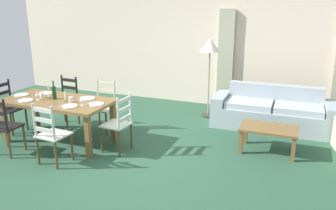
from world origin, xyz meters
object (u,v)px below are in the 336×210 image
(dining_table, at_px, (58,105))
(wine_bottle, at_px, (54,92))
(coffee_table, at_px, (269,131))
(wine_glass_near_left, at_px, (37,94))
(coffee_cup_secondary, at_px, (42,95))
(couch, at_px, (273,113))
(dining_chair_near_right, at_px, (51,134))
(dining_chair_head_west, at_px, (8,107))
(dining_chair_far_left, at_px, (66,101))
(dining_chair_head_east, at_px, (119,123))
(standing_lamp, at_px, (210,50))
(coffee_cup_primary, at_px, (71,100))
(dining_chair_near_left, at_px, (3,126))
(wine_glass_near_right, at_px, (81,99))
(dining_chair_far_right, at_px, (103,106))

(dining_table, xyz_separation_m, wine_bottle, (-0.07, 0.02, 0.20))
(wine_bottle, relative_size, coffee_table, 0.35)
(wine_glass_near_left, distance_m, coffee_cup_secondary, 0.16)
(couch, distance_m, coffee_table, 1.22)
(dining_chair_near_right, bearing_deg, dining_chair_head_west, 153.82)
(dining_chair_far_left, relative_size, couch, 0.42)
(dining_chair_head_east, bearing_deg, dining_chair_near_right, -131.69)
(coffee_table, relative_size, standing_lamp, 0.55)
(dining_chair_near_right, relative_size, coffee_cup_primary, 10.67)
(dining_chair_head_west, xyz_separation_m, wine_bottle, (1.10, -0.01, 0.39))
(coffee_table, bearing_deg, dining_chair_head_west, -169.59)
(dining_chair_near_right, xyz_separation_m, dining_chair_far_left, (-0.88, 1.51, 0.00))
(dining_chair_near_right, xyz_separation_m, coffee_cup_secondary, (-0.79, 0.78, 0.32))
(dining_chair_head_east, xyz_separation_m, coffee_table, (2.26, 0.87, -0.12))
(dining_chair_near_left, distance_m, wine_glass_near_left, 0.76)
(dining_table, bearing_deg, wine_glass_near_left, -155.46)
(dining_chair_head_west, bearing_deg, coffee_table, 10.41)
(standing_lamp, bearing_deg, wine_glass_near_right, -120.94)
(coffee_table, bearing_deg, coffee_cup_primary, -163.77)
(coffee_cup_primary, bearing_deg, dining_chair_far_left, 132.73)
(wine_glass_near_right, bearing_deg, dining_chair_near_left, -148.45)
(dining_chair_near_left, bearing_deg, dining_chair_far_left, 88.13)
(wine_glass_near_right, relative_size, coffee_cup_primary, 1.79)
(coffee_table, bearing_deg, dining_chair_near_left, -156.97)
(dining_chair_head_east, relative_size, wine_glass_near_left, 5.96)
(dining_table, bearing_deg, dining_chair_head_west, 178.19)
(dining_table, height_order, dining_chair_near_right, dining_chair_near_right)
(wine_bottle, relative_size, wine_glass_near_left, 1.96)
(couch, bearing_deg, dining_chair_near_left, -143.23)
(wine_glass_near_left, distance_m, wine_glass_near_right, 0.89)
(wine_bottle, height_order, coffee_table, wine_bottle)
(coffee_cup_primary, bearing_deg, dining_chair_near_right, -77.24)
(wine_glass_near_right, bearing_deg, wine_glass_near_left, -179.60)
(dining_chair_near_right, bearing_deg, wine_glass_near_left, 140.46)
(wine_glass_near_left, bearing_deg, dining_chair_head_west, 168.84)
(wine_glass_near_left, bearing_deg, couch, 31.26)
(dining_chair_head_west, bearing_deg, wine_glass_near_left, -11.16)
(dining_chair_near_left, bearing_deg, dining_table, 59.42)
(dining_chair_far_right, bearing_deg, wine_bottle, -125.21)
(standing_lamp, bearing_deg, wine_glass_near_left, -133.96)
(coffee_cup_secondary, bearing_deg, wine_glass_near_left, -81.10)
(dining_table, height_order, dining_chair_head_west, dining_chair_head_west)
(dining_chair_near_right, relative_size, wine_bottle, 3.04)
(wine_glass_near_right, bearing_deg, dining_chair_head_west, 174.60)
(dining_chair_near_left, bearing_deg, couch, 36.77)
(dining_chair_far_right, bearing_deg, wine_glass_near_left, -129.93)
(dining_chair_far_left, bearing_deg, dining_chair_far_right, -0.06)
(dining_table, xyz_separation_m, couch, (3.38, 2.10, -0.37))
(dining_table, relative_size, dining_chair_head_east, 1.98)
(wine_glass_near_right, xyz_separation_m, standing_lamp, (1.45, 2.41, 0.55))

